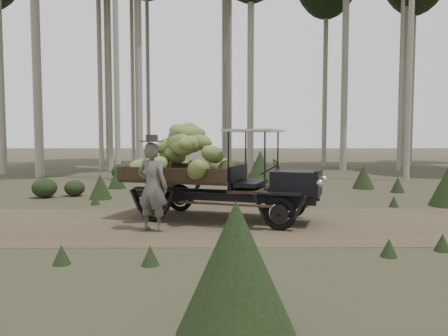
{
  "coord_description": "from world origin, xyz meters",
  "views": [
    {
      "loc": [
        -1.54,
        -9.33,
        1.91
      ],
      "look_at": [
        -1.47,
        0.52,
        1.19
      ],
      "focal_mm": 35.0,
      "sensor_mm": 36.0,
      "label": 1
    }
  ],
  "objects": [
    {
      "name": "banana_truck",
      "position": [
        -2.08,
        0.72,
        1.33
      ],
      "size": [
        4.69,
        2.83,
        2.31
      ],
      "rotation": [
        0.0,
        0.0,
        -0.32
      ],
      "color": "black",
      "rests_on": "ground"
    },
    {
      "name": "ground",
      "position": [
        0.0,
        0.0,
        0.0
      ],
      "size": [
        120.0,
        120.0,
        0.0
      ],
      "primitive_type": "plane",
      "color": "#473D2B",
      "rests_on": "ground"
    },
    {
      "name": "undergrowth",
      "position": [
        -0.88,
        -1.09,
        0.55
      ],
      "size": [
        20.72,
        20.75,
        1.37
      ],
      "color": "#233319",
      "rests_on": "ground"
    },
    {
      "name": "dirt_track",
      "position": [
        0.0,
        0.0,
        0.0
      ],
      "size": [
        70.0,
        4.0,
        0.01
      ],
      "primitive_type": "cube",
      "color": "brown",
      "rests_on": "ground"
    },
    {
      "name": "farmer",
      "position": [
        -2.91,
        -0.64,
        0.92
      ],
      "size": [
        0.76,
        0.63,
        1.94
      ],
      "rotation": [
        0.0,
        0.0,
        2.78
      ],
      "color": "#585651",
      "rests_on": "ground"
    }
  ]
}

